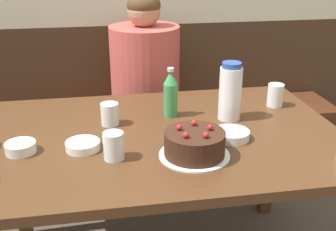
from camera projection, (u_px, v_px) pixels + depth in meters
The scene contains 12 objects.
bench_seat at pixel (141, 149), 2.56m from camera, with size 2.38×0.38×0.47m.
dining_table at pixel (162, 152), 1.65m from camera, with size 1.39×0.94×0.72m.
birthday_cake at pixel (195, 144), 1.43m from camera, with size 0.24×0.24×0.11m.
water_pitcher at pixel (230, 92), 1.71m from camera, with size 0.09×0.09×0.24m.
soju_bottle at pixel (171, 93), 1.74m from camera, with size 0.06×0.06×0.21m.
bowl_soup_white at pixel (232, 135), 1.56m from camera, with size 0.13×0.13×0.03m.
bowl_rice_small at pixel (83, 145), 1.49m from camera, with size 0.12×0.12×0.03m.
bowl_side_dish at pixel (21, 148), 1.46m from camera, with size 0.11×0.11×0.04m.
glass_water_tall at pixel (114, 146), 1.41m from camera, with size 0.07×0.07×0.10m.
glass_tumbler_short at pixel (110, 114), 1.68m from camera, with size 0.07×0.07×0.09m.
glass_shot_small at pixel (275, 95), 1.87m from camera, with size 0.07×0.07×0.10m.
person_grey_tee at pixel (146, 103), 2.34m from camera, with size 0.37×0.37×1.17m.
Camera 1 is at (-0.23, -1.45, 1.40)m, focal length 45.00 mm.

